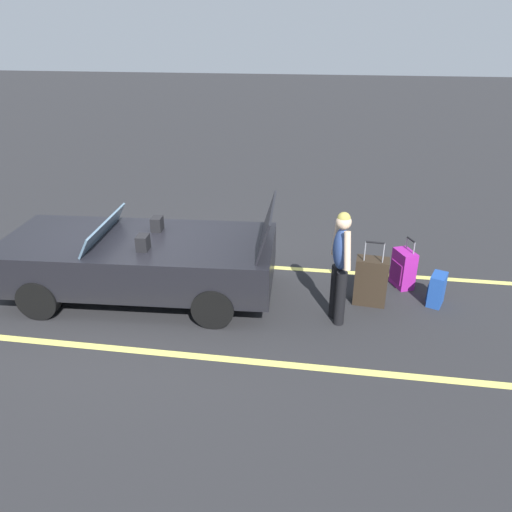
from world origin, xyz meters
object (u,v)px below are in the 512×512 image
(suitcase_medium_bright, at_px, (403,269))
(suitcase_small_carryon, at_px, (437,290))
(traveler_person, at_px, (340,262))
(convertible_car, at_px, (128,259))
(suitcase_large_black, at_px, (371,281))

(suitcase_medium_bright, xyz_separation_m, suitcase_small_carryon, (-0.44, 0.52, -0.06))
(traveler_person, bearing_deg, suitcase_medium_bright, -151.55)
(convertible_car, bearing_deg, suitcase_large_black, -179.45)
(suitcase_large_black, relative_size, suitcase_medium_bright, 1.28)
(suitcase_large_black, height_order, traveler_person, traveler_person)
(convertible_car, relative_size, traveler_person, 2.57)
(suitcase_small_carryon, xyz_separation_m, traveler_person, (1.49, 0.68, 0.68))
(suitcase_medium_bright, distance_m, traveler_person, 1.71)
(suitcase_small_carryon, bearing_deg, convertible_car, 25.94)
(suitcase_large_black, distance_m, suitcase_small_carryon, 1.01)
(suitcase_medium_bright, bearing_deg, traveler_person, 24.98)
(convertible_car, bearing_deg, traveler_person, 171.16)
(suitcase_medium_bright, distance_m, suitcase_small_carryon, 0.68)
(convertible_car, xyz_separation_m, suitcase_small_carryon, (-4.72, -0.38, -0.34))
(suitcase_medium_bright, relative_size, suitcase_small_carryon, 1.65)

